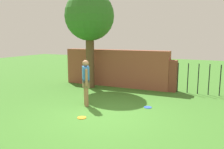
{
  "coord_description": "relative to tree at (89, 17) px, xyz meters",
  "views": [
    {
      "loc": [
        3.08,
        -6.12,
        2.4
      ],
      "look_at": [
        -0.54,
        1.66,
        1.0
      ],
      "focal_mm": 36.78,
      "sensor_mm": 36.0,
      "label": 1
    }
  ],
  "objects": [
    {
      "name": "frisbee_orange",
      "position": [
        1.94,
        -3.85,
        -3.3
      ],
      "size": [
        0.27,
        0.27,
        0.02
      ],
      "primitive_type": "cylinder",
      "color": "orange",
      "rests_on": "ground"
    },
    {
      "name": "frisbee_blue",
      "position": [
        3.45,
        -2.01,
        -3.3
      ],
      "size": [
        0.27,
        0.27,
        0.02
      ],
      "primitive_type": "cylinder",
      "color": "blue",
      "rests_on": "ground"
    },
    {
      "name": "person",
      "position": [
        1.38,
        -2.68,
        -2.41
      ],
      "size": [
        0.39,
        0.45,
        1.62
      ],
      "rotation": [
        0.0,
        0.0,
        -0.92
      ],
      "color": "#9E704C",
      "rests_on": "ground"
    },
    {
      "name": "brick_wall",
      "position": [
        0.96,
        0.79,
        -2.41
      ],
      "size": [
        5.31,
        0.5,
        1.8
      ],
      "primitive_type": "cube",
      "color": "brown",
      "rests_on": "ground"
    },
    {
      "name": "fence_gate",
      "position": [
        5.04,
        0.79,
        -2.61
      ],
      "size": [
        3.1,
        0.44,
        1.4
      ],
      "color": "brown",
      "rests_on": "ground"
    },
    {
      "name": "tree",
      "position": [
        0.0,
        0.0,
        0.0
      ],
      "size": [
        2.3,
        2.3,
        4.53
      ],
      "color": "brown",
      "rests_on": "ground"
    },
    {
      "name": "ground_plane",
      "position": [
        2.46,
        -3.31,
        -3.31
      ],
      "size": [
        40.0,
        40.0,
        0.0
      ],
      "primitive_type": "plane",
      "color": "#3D7528"
    }
  ]
}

